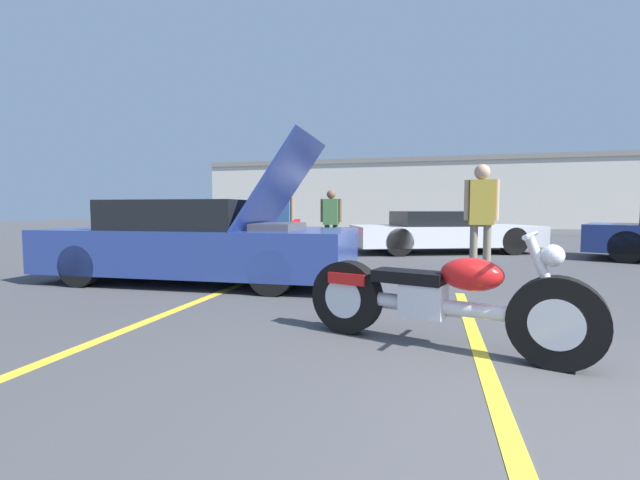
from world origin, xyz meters
name	(u,v)px	position (x,y,z in m)	size (l,w,h in m)	color
parking_stripe_foreground	(107,337)	(-3.81, 1.13, 0.00)	(0.12, 5.74, 0.01)	yellow
parking_stripe_middle	(487,371)	(-0.65, 1.13, 0.00)	(0.12, 5.74, 0.01)	yellow
far_building	(447,191)	(0.00, 27.44, 2.34)	(32.00, 4.20, 4.40)	beige
motorcycle	(438,300)	(-0.97, 1.58, 0.40)	(2.29, 0.97, 0.97)	black
show_car_hood_open	(200,242)	(-4.54, 4.01, 0.62)	(4.81, 1.99, 2.20)	navy
parked_car_mid_left_row	(442,232)	(-0.74, 9.75, 0.54)	(5.09, 3.42, 1.09)	silver
parked_car_left_row	(238,224)	(-8.10, 12.89, 0.58)	(4.64, 2.94, 1.18)	red
spectator_near_motorcycle	(481,211)	(-0.27, 5.17, 1.11)	(0.52, 0.24, 1.84)	gray
spectator_by_show_car	(331,218)	(-3.33, 7.92, 0.94)	(0.52, 0.21, 1.59)	#333338
spectator_midground	(283,215)	(-4.27, 7.15, 1.01)	(0.52, 0.22, 1.70)	gray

